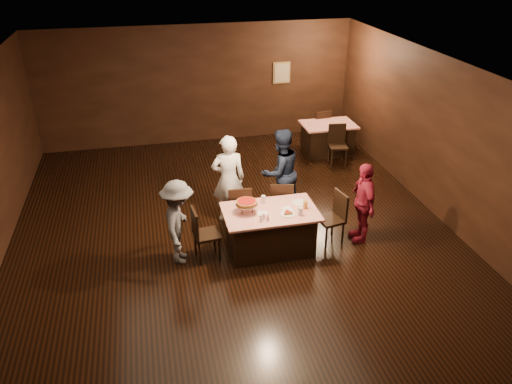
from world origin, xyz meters
TOP-DOWN VIEW (x-y plane):
  - room at (0.00, 0.01)m, footprint 10.00×10.04m
  - main_table at (0.52, -0.43)m, footprint 1.60×1.00m
  - back_table at (2.99, 3.43)m, footprint 1.30×0.90m
  - chair_far_left at (0.12, 0.32)m, footprint 0.44×0.44m
  - chair_far_right at (0.92, 0.32)m, footprint 0.50×0.50m
  - chair_end_left at (-0.58, -0.43)m, footprint 0.46×0.46m
  - chair_end_right at (1.62, -0.43)m, footprint 0.49×0.49m
  - chair_back_near at (2.99, 2.73)m, footprint 0.47×0.47m
  - chair_back_far at (2.99, 4.03)m, footprint 0.45×0.45m
  - diner_white_jacket at (0.01, 0.74)m, footprint 0.64×0.43m
  - diner_navy_hoodie at (1.04, 0.83)m, footprint 1.02×0.91m
  - diner_grey_knit at (-1.02, -0.41)m, footprint 0.73×1.05m
  - diner_red_shirt at (2.20, -0.46)m, footprint 0.42×0.90m
  - pizza_stand at (0.12, -0.38)m, footprint 0.38×0.38m
  - plate_with_slice at (0.77, -0.61)m, footprint 0.25×0.25m
  - plate_empty at (1.07, -0.28)m, footprint 0.25×0.25m
  - glass_front_right at (0.97, -0.68)m, footprint 0.08×0.08m
  - glass_amber at (1.12, -0.48)m, footprint 0.08×0.08m
  - glass_back at (0.47, -0.13)m, footprint 0.08×0.08m
  - condiments at (0.34, -0.71)m, footprint 0.17×0.10m
  - napkin_center at (0.82, -0.43)m, footprint 0.19×0.19m
  - napkin_left at (0.37, -0.48)m, footprint 0.21×0.21m

SIDE VIEW (x-z plane):
  - main_table at x=0.52m, z-range 0.00..0.77m
  - back_table at x=2.99m, z-range 0.00..0.77m
  - chair_far_left at x=0.12m, z-range 0.00..0.95m
  - chair_far_right at x=0.92m, z-range 0.00..0.95m
  - chair_end_left at x=-0.58m, z-range 0.00..0.95m
  - chair_end_right at x=1.62m, z-range 0.00..0.95m
  - chair_back_near at x=2.99m, z-range 0.00..0.95m
  - chair_back_far at x=2.99m, z-range 0.00..0.95m
  - diner_grey_knit at x=-1.02m, z-range 0.00..1.48m
  - diner_red_shirt at x=2.20m, z-range 0.00..1.49m
  - napkin_center at x=0.82m, z-range 0.77..0.78m
  - napkin_left at x=0.37m, z-range 0.77..0.78m
  - plate_empty at x=1.07m, z-range 0.77..0.78m
  - plate_with_slice at x=0.77m, z-range 0.76..0.83m
  - condiments at x=0.34m, z-range 0.77..0.87m
  - glass_front_right at x=0.97m, z-range 0.77..0.91m
  - glass_amber at x=1.12m, z-range 0.77..0.91m
  - glass_back at x=0.47m, z-range 0.77..0.91m
  - diner_navy_hoodie at x=1.04m, z-range 0.00..1.73m
  - diner_white_jacket at x=0.01m, z-range 0.00..1.73m
  - pizza_stand at x=0.12m, z-range 0.84..1.06m
  - room at x=0.00m, z-range 0.63..3.65m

